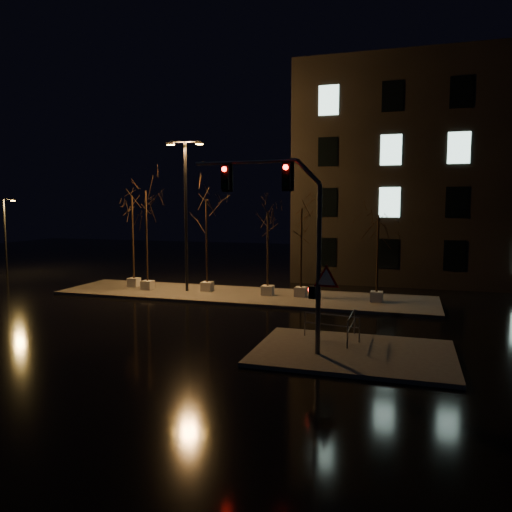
% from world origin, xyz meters
% --- Properties ---
extents(ground, '(90.00, 90.00, 0.00)m').
position_xyz_m(ground, '(0.00, 0.00, 0.00)').
color(ground, black).
rests_on(ground, ground).
extents(median, '(22.00, 5.00, 0.15)m').
position_xyz_m(median, '(0.00, 6.00, 0.07)').
color(median, '#4F4B46').
rests_on(median, ground).
extents(sidewalk_corner, '(7.00, 5.00, 0.15)m').
position_xyz_m(sidewalk_corner, '(7.50, -3.50, 0.07)').
color(sidewalk_corner, '#4F4B46').
rests_on(sidewalk_corner, ground).
extents(building, '(25.00, 12.00, 15.00)m').
position_xyz_m(building, '(14.00, 18.00, 7.50)').
color(building, black).
rests_on(building, ground).
extents(tree_0, '(1.80, 1.80, 5.91)m').
position_xyz_m(tree_0, '(-7.42, 6.57, 4.63)').
color(tree_0, beige).
rests_on(tree_0, median).
extents(tree_1, '(1.80, 1.80, 6.21)m').
position_xyz_m(tree_1, '(-6.02, 5.82, 4.86)').
color(tree_1, beige).
rests_on(tree_1, median).
extents(tree_2, '(1.80, 1.80, 5.68)m').
position_xyz_m(tree_2, '(-2.33, 6.45, 4.46)').
color(tree_2, beige).
rests_on(tree_2, median).
extents(tree_3, '(1.80, 1.80, 4.93)m').
position_xyz_m(tree_3, '(1.55, 6.21, 3.89)').
color(tree_3, beige).
rests_on(tree_3, median).
extents(tree_4, '(1.80, 1.80, 5.11)m').
position_xyz_m(tree_4, '(3.48, 6.30, 4.03)').
color(tree_4, beige).
rests_on(tree_4, median).
extents(tree_5, '(1.80, 1.80, 4.79)m').
position_xyz_m(tree_5, '(7.69, 6.07, 3.78)').
color(tree_5, beige).
rests_on(tree_5, median).
extents(traffic_signal_mast, '(5.55, 0.69, 6.81)m').
position_xyz_m(traffic_signal_mast, '(5.23, -4.11, 4.62)').
color(traffic_signal_mast, '#55575C').
rests_on(traffic_signal_mast, sidewalk_corner).
extents(streetlight_main, '(2.23, 0.50, 8.93)m').
position_xyz_m(streetlight_main, '(-3.49, 6.07, 5.30)').
color(streetlight_main, black).
rests_on(streetlight_main, median).
extents(streetlight_far, '(1.14, 0.20, 5.81)m').
position_xyz_m(streetlight_far, '(-20.56, 9.92, 3.19)').
color(streetlight_far, black).
rests_on(streetlight_far, ground).
extents(guard_rail_a, '(2.23, 0.40, 0.97)m').
position_xyz_m(guard_rail_a, '(6.50, -2.14, 0.78)').
color(guard_rail_a, '#55575C').
rests_on(guard_rail_a, sidewalk_corner).
extents(guard_rail_b, '(0.07, 2.23, 1.05)m').
position_xyz_m(guard_rail_b, '(7.26, -2.17, 0.83)').
color(guard_rail_b, '#55575C').
rests_on(guard_rail_b, sidewalk_corner).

